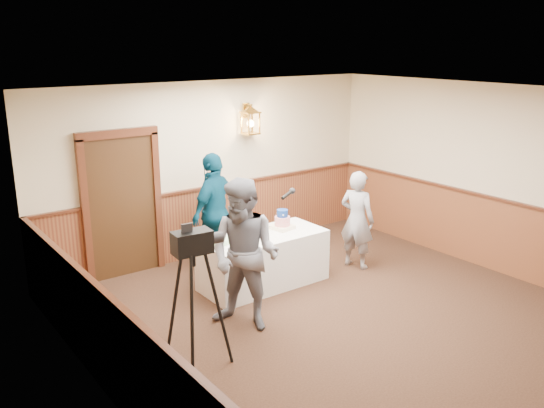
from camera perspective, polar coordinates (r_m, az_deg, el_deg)
The scene contains 10 objects.
ground at distance 7.20m, azimuth 9.43°, elevation -12.42°, with size 7.00×7.00×0.00m, color black.
room_shell at distance 6.89m, azimuth 6.98°, elevation 0.05°, with size 6.02×7.02×2.81m.
display_table at distance 8.24m, azimuth -0.83°, elevation -5.55°, with size 1.80×0.80×0.75m, color white.
tiered_cake at distance 8.34m, azimuth 1.03°, elevation -1.74°, with size 0.33×0.33×0.29m.
sheet_cake_yellow at distance 7.88m, azimuth -2.99°, elevation -3.42°, with size 0.33×0.25×0.07m, color #E0CB86.
sheet_cake_green at distance 7.79m, azimuth -5.08°, elevation -3.70°, with size 0.29×0.23×0.07m, color #ACECA6.
interviewer at distance 6.87m, azimuth -2.69°, elevation -5.09°, with size 1.62×1.13×1.86m.
baker at distance 8.85m, azimuth 8.42°, elevation -1.55°, with size 0.55×0.36×1.52m, color gray.
assistant_p at distance 8.68m, azimuth -5.66°, elevation -0.80°, with size 1.06×0.44×1.81m, color #07344B.
tv_camera_rig at distance 6.05m, azimuth -7.65°, elevation -10.54°, with size 0.62×0.58×1.58m.
Camera 1 is at (-4.65, -4.33, 3.39)m, focal length 38.00 mm.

